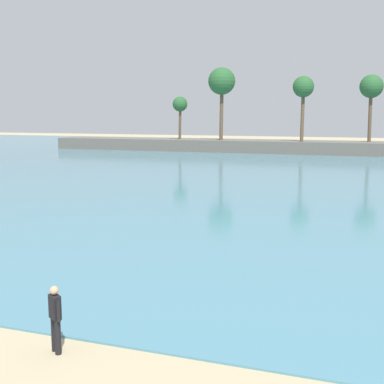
% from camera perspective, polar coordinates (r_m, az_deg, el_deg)
% --- Properties ---
extents(sea, '(220.00, 104.82, 0.06)m').
position_cam_1_polar(sea, '(63.91, 12.08, 3.34)').
color(sea, teal).
rests_on(sea, ground).
extents(palm_headland, '(81.51, 6.00, 12.47)m').
position_cam_1_polar(palm_headland, '(75.85, 14.46, 6.14)').
color(palm_headland, '#605B54').
rests_on(palm_headland, ground).
extents(person_at_waterline, '(0.47, 0.36, 1.67)m').
position_cam_1_polar(person_at_waterline, '(13.09, -14.83, -13.18)').
color(person_at_waterline, black).
rests_on(person_at_waterline, ground).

